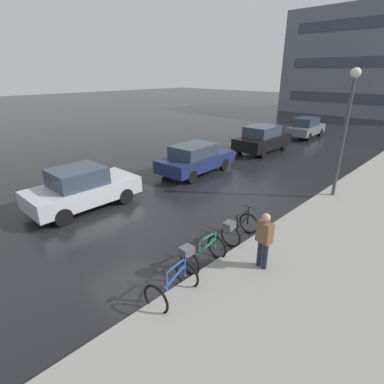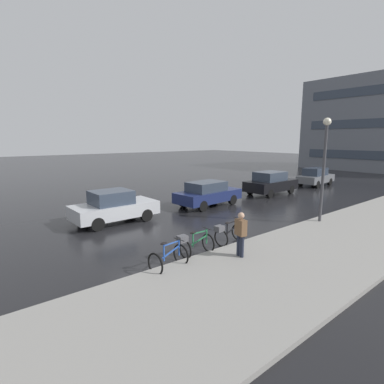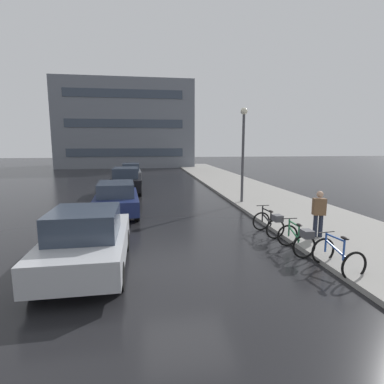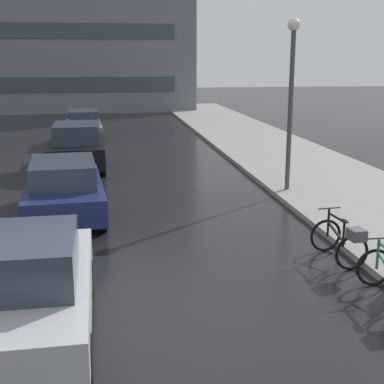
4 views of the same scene
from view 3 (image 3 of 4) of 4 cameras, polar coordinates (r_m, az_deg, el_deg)
name	(u,v)px [view 3 (image 3 of 4)]	position (r m, az deg, el deg)	size (l,w,h in m)	color
ground_plane	(186,263)	(8.49, -1.13, -13.37)	(140.00, 140.00, 0.00)	black
sidewalk_kerb	(260,195)	(19.38, 12.75, -0.59)	(4.80, 60.00, 0.14)	gray
bicycle_nearest	(338,256)	(8.67, 25.98, -10.97)	(0.86, 1.22, 0.99)	black
bicycle_second	(298,238)	(9.54, 19.54, -8.28)	(0.72, 1.40, 0.94)	black
bicycle_third	(270,222)	(11.08, 14.65, -5.64)	(0.80, 1.44, 0.99)	black
car_silver	(87,240)	(8.24, -19.43, -8.68)	(2.03, 4.20, 1.64)	#B2B5BA
car_navy	(117,198)	(14.19, -14.18, -1.16)	(2.20, 4.49, 1.54)	navy
car_black	(126,180)	(20.49, -12.42, 2.18)	(2.06, 4.44, 1.72)	black
car_grey	(131,172)	(27.00, -11.55, 3.71)	(1.90, 4.05, 1.60)	slate
pedestrian	(319,213)	(10.92, 23.00, -3.69)	(0.44, 0.30, 1.71)	#1E2333
streetlamp	(243,143)	(16.35, 9.72, 9.11)	(0.37, 0.37, 5.15)	#424247
building_facade_main	(127,126)	(47.14, -12.21, 12.21)	(18.81, 10.98, 12.00)	slate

